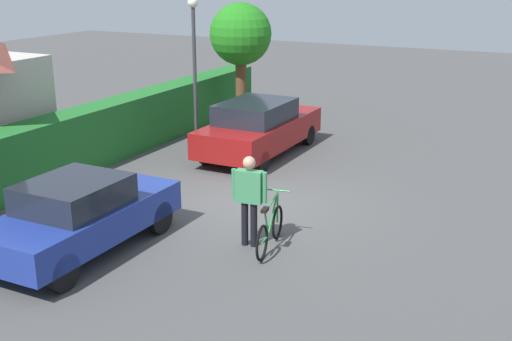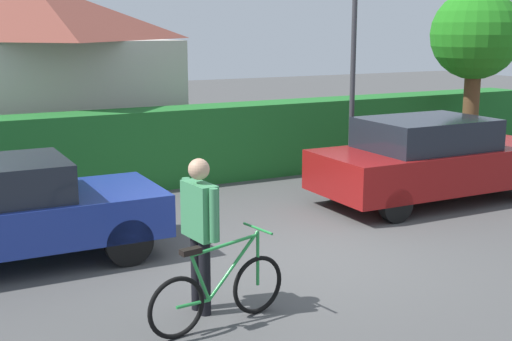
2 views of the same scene
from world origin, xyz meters
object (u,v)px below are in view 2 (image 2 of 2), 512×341
at_px(parked_car_near, 8,211).
at_px(person_rider, 200,223).
at_px(tree_kerbside, 475,37).
at_px(street_lamp, 354,46).
at_px(bicycle, 219,292).
at_px(parked_car_far, 433,159).

bearing_deg(parked_car_near, person_rider, -58.07).
height_order(parked_car_near, tree_kerbside, tree_kerbside).
distance_m(parked_car_near, person_rider, 3.10).
bearing_deg(street_lamp, bicycle, -137.02).
bearing_deg(parked_car_near, street_lamp, 13.63).
bearing_deg(street_lamp, person_rider, -139.84).
relative_size(bicycle, person_rider, 0.96).
distance_m(person_rider, street_lamp, 6.77).
distance_m(bicycle, street_lamp, 7.20).
height_order(parked_car_far, tree_kerbside, tree_kerbside).
bearing_deg(street_lamp, parked_car_far, -67.55).
bearing_deg(parked_car_far, tree_kerbside, 35.50).
xyz_separation_m(parked_car_near, bicycle, (1.66, -3.03, -0.35)).
height_order(bicycle, street_lamp, street_lamp).
distance_m(parked_car_far, tree_kerbside, 4.23).
bearing_deg(parked_car_near, bicycle, -61.23).
relative_size(parked_car_near, tree_kerbside, 1.01).
height_order(parked_car_far, street_lamp, street_lamp).
distance_m(street_lamp, tree_kerbside, 3.70).
height_order(parked_car_near, parked_car_far, parked_car_far).
bearing_deg(person_rider, bicycle, -85.50).
bearing_deg(bicycle, person_rider, 94.50).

